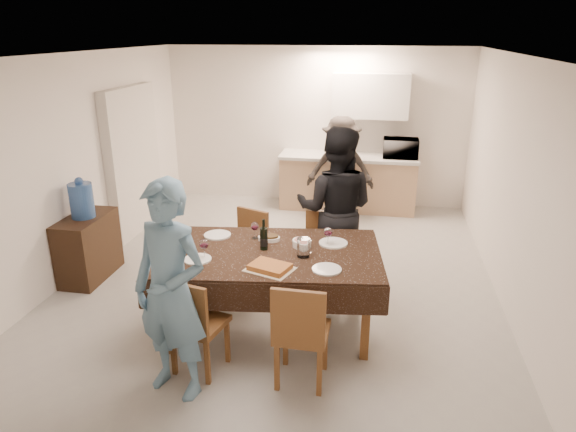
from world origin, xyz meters
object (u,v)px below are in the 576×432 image
at_px(dining_table, 268,255).
at_px(person_near, 171,292).
at_px(person_far, 335,209).
at_px(water_pitcher, 303,247).
at_px(water_jug, 82,201).
at_px(wine_bottle, 264,234).
at_px(person_kitchen, 340,168).
at_px(console, 88,247).
at_px(savoury_tart, 270,267).
at_px(microwave, 401,148).

distance_m(dining_table, person_near, 1.19).
bearing_deg(person_far, water_pitcher, 82.23).
distance_m(water_jug, wine_bottle, 2.41).
relative_size(person_near, person_kitchen, 1.13).
bearing_deg(console, person_near, -44.32).
distance_m(savoury_tart, person_kitchen, 3.77).
xyz_separation_m(console, water_jug, (0.00, 0.00, 0.59)).
height_order(console, wine_bottle, wine_bottle).
distance_m(microwave, person_far, 2.89).
bearing_deg(person_far, microwave, -103.23).
height_order(console, person_near, person_near).
distance_m(microwave, person_kitchen, 1.05).
relative_size(dining_table, water_jug, 5.63).
distance_m(water_pitcher, person_kitchen, 3.43).
bearing_deg(person_near, water_pitcher, 64.06).
relative_size(dining_table, water_pitcher, 12.50).
bearing_deg(dining_table, person_far, 55.12).
relative_size(microwave, person_far, 0.29).
bearing_deg(savoury_tart, person_far, 72.53).
xyz_separation_m(water_jug, person_near, (1.82, -1.77, -0.07)).
xyz_separation_m(microwave, person_near, (-1.88, -4.88, -0.15)).
xyz_separation_m(wine_bottle, savoury_tart, (0.15, -0.43, -0.13)).
height_order(savoury_tart, person_kitchen, person_kitchen).
relative_size(savoury_tart, person_near, 0.22).
bearing_deg(water_jug, savoury_tart, -24.11).
relative_size(wine_bottle, microwave, 0.56).
height_order(microwave, person_kitchen, person_kitchen).
bearing_deg(person_near, person_kitchen, 93.69).
xyz_separation_m(savoury_tart, person_near, (-0.65, -0.67, 0.05)).
bearing_deg(water_pitcher, dining_table, 171.87).
distance_m(console, person_near, 2.59).
distance_m(wine_bottle, person_near, 1.21).
bearing_deg(person_near, savoury_tart, 61.91).
bearing_deg(person_kitchen, wine_bottle, -98.03).
height_order(wine_bottle, microwave, microwave).
distance_m(console, savoury_tart, 2.74).
bearing_deg(savoury_tart, dining_table, 104.74).
height_order(console, microwave, microwave).
distance_m(savoury_tart, microwave, 4.39).
bearing_deg(microwave, person_far, 74.24).
bearing_deg(person_near, microwave, 84.92).
bearing_deg(wine_bottle, savoury_tart, -70.77).
xyz_separation_m(wine_bottle, microwave, (1.38, 3.78, 0.07)).
bearing_deg(console, savoury_tart, -24.11).
bearing_deg(dining_table, person_kitchen, 75.69).
relative_size(savoury_tart, microwave, 0.73).
bearing_deg(person_kitchen, person_far, -86.79).
distance_m(dining_table, savoury_tart, 0.40).
xyz_separation_m(dining_table, savoury_tart, (0.10, -0.38, 0.06)).
bearing_deg(person_near, water_jug, 151.73).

